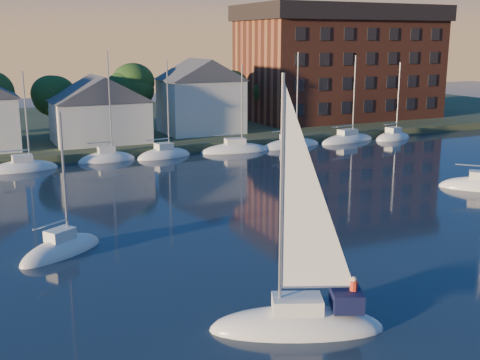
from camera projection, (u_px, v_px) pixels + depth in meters
shoreline_land at (115, 128)px, 92.46m from camera, size 160.00×50.00×2.00m
wooden_dock at (161, 153)px, 72.17m from camera, size 120.00×3.00×1.00m
clubhouse_centre at (99, 108)px, 72.93m from camera, size 11.55×8.40×8.08m
clubhouse_east at (201, 95)px, 80.26m from camera, size 10.50×8.40×9.80m
condo_block at (339, 62)px, 95.34m from camera, size 31.00×17.00×17.40m
tree_line at (148, 86)px, 81.05m from camera, size 93.40×5.40×8.90m
moored_fleet at (135, 159)px, 67.86m from camera, size 79.50×2.40×12.05m
hero_sailboat at (300, 319)px, 28.20m from camera, size 8.63×5.73×13.05m
drifting_sailboat_left at (61, 252)px, 38.26m from camera, size 6.38×5.05×10.07m
drifting_sailboat_right at (480, 188)px, 54.71m from camera, size 6.85×6.79×11.48m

